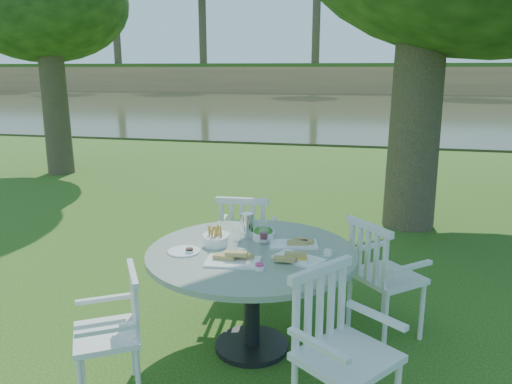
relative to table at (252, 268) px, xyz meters
The scene contains 9 objects.
ground 1.48m from the table, 103.45° to the left, with size 140.00×140.00×0.00m, color #1B400D.
table is the anchor object (origin of this frame).
chair_ne 0.99m from the table, 23.06° to the left, with size 0.66×0.66×0.95m.
chair_nw 0.99m from the table, 107.27° to the left, with size 0.51×0.48×0.95m.
chair_sw 1.01m from the table, 134.01° to the right, with size 0.56×0.57×0.85m.
chair_se 0.99m from the table, 48.06° to the right, with size 0.67×0.68×0.98m.
tableware 0.20m from the table, 125.15° to the left, with size 1.16×0.76×0.20m.
river 24.30m from the table, 90.73° to the left, with size 100.00×28.00×0.12m, color #333620.
far_bank 42.92m from the table, 90.04° to the left, with size 100.00×18.00×15.20m.
Camera 1 is at (1.10, -4.61, 2.07)m, focal length 35.00 mm.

